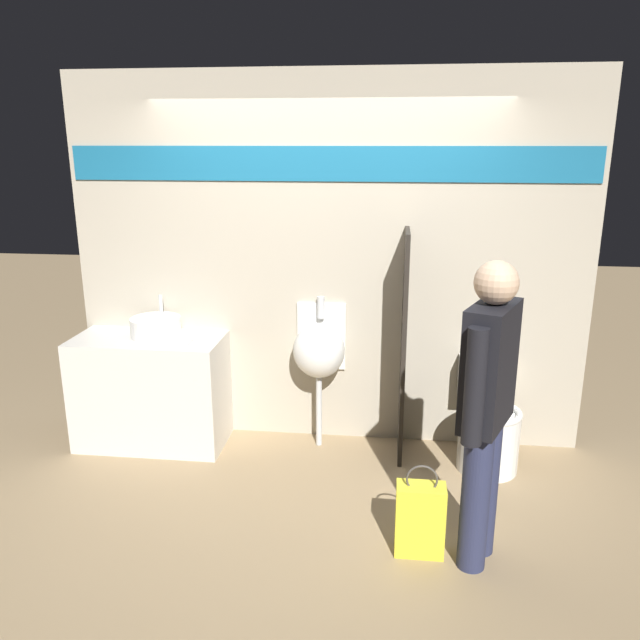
% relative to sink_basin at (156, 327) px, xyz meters
% --- Properties ---
extents(ground_plane, '(16.00, 16.00, 0.00)m').
position_rel_sink_basin_xyz_m(ground_plane, '(1.24, -0.36, -0.90)').
color(ground_plane, '#997F5B').
extents(display_wall, '(3.77, 0.07, 2.70)m').
position_rel_sink_basin_xyz_m(display_wall, '(1.24, 0.24, 0.46)').
color(display_wall, '#B2A893').
rests_on(display_wall, ground_plane).
extents(sink_counter, '(1.09, 0.54, 0.83)m').
position_rel_sink_basin_xyz_m(sink_counter, '(-0.05, -0.05, -0.49)').
color(sink_counter, silver).
rests_on(sink_counter, ground_plane).
extents(sink_basin, '(0.37, 0.37, 0.28)m').
position_rel_sink_basin_xyz_m(sink_basin, '(0.00, 0.00, 0.00)').
color(sink_basin, white).
rests_on(sink_basin, sink_counter).
extents(cell_phone, '(0.07, 0.14, 0.01)m').
position_rel_sink_basin_xyz_m(cell_phone, '(0.28, -0.16, -0.06)').
color(cell_phone, '#B7B7BC').
rests_on(cell_phone, sink_counter).
extents(divider_near_counter, '(0.03, 0.44, 1.64)m').
position_rel_sink_basin_xyz_m(divider_near_counter, '(1.81, -0.01, -0.08)').
color(divider_near_counter, '#28231E').
rests_on(divider_near_counter, ground_plane).
extents(urinal_near_counter, '(0.38, 0.33, 1.13)m').
position_rel_sink_basin_xyz_m(urinal_near_counter, '(1.20, 0.06, -0.15)').
color(urinal_near_counter, silver).
rests_on(urinal_near_counter, ground_plane).
extents(toilet, '(0.43, 0.59, 0.87)m').
position_rel_sink_basin_xyz_m(toilet, '(2.41, -0.12, -0.61)').
color(toilet, white).
rests_on(toilet, ground_plane).
extents(person_in_vest, '(0.34, 0.54, 1.66)m').
position_rel_sink_basin_xyz_m(person_in_vest, '(2.22, -1.18, 0.01)').
color(person_in_vest, '#282D4C').
rests_on(person_in_vest, ground_plane).
extents(shopping_bag, '(0.27, 0.15, 0.54)m').
position_rel_sink_basin_xyz_m(shopping_bag, '(1.91, -1.17, -0.69)').
color(shopping_bag, yellow).
rests_on(shopping_bag, ground_plane).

